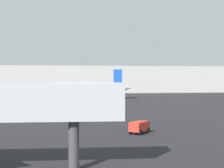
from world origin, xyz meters
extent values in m
cylinder|color=#B2BCCC|center=(3.86, 84.38, 3.21)|extent=(19.50, 7.35, 2.93)
cone|color=#B2BCCC|center=(-7.11, 87.01, 3.21)|extent=(3.82, 3.60, 2.93)
cone|color=#B2BCCC|center=(14.84, 81.76, 3.21)|extent=(3.82, 3.60, 2.93)
cube|color=#B2BCCC|center=(4.80, 84.16, 2.77)|extent=(8.39, 20.27, 0.18)
cube|color=#B2BCCC|center=(12.90, 82.22, 3.50)|extent=(3.26, 6.63, 0.12)
cube|color=#1947B2|center=(12.53, 82.31, 6.54)|extent=(2.42, 0.79, 3.72)
cylinder|color=#4C4C54|center=(3.36, 80.61, 2.63)|extent=(2.54, 1.86, 1.37)
cylinder|color=#4C4C54|center=(5.12, 87.97, 2.63)|extent=(2.54, 1.86, 1.37)
cube|color=black|center=(-2.16, 85.82, 0.87)|extent=(0.46, 0.46, 1.75)
cube|color=black|center=(4.45, 82.68, 0.87)|extent=(0.46, 0.46, 1.75)
cube|color=black|center=(5.16, 85.64, 0.87)|extent=(0.46, 0.46, 1.75)
cylinder|color=#3F3F44|center=(-2.88, 11.12, 1.64)|extent=(0.70, 0.70, 3.29)
cube|color=red|center=(4.69, 24.27, 0.80)|extent=(2.59, 2.64, 1.00)
cylinder|color=black|center=(4.84, 25.28, 0.30)|extent=(0.56, 0.57, 0.60)
cylinder|color=black|center=(5.69, 24.48, 0.30)|extent=(0.56, 0.57, 0.60)
cylinder|color=black|center=(3.69, 24.06, 0.30)|extent=(0.56, 0.57, 0.60)
cylinder|color=black|center=(4.54, 23.26, 0.30)|extent=(0.56, 0.57, 0.60)
cube|color=#B7B7B2|center=(19.56, 128.33, 5.32)|extent=(92.08, 26.47, 10.63)
camera|label=1|loc=(-3.75, -10.34, 6.05)|focal=52.95mm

